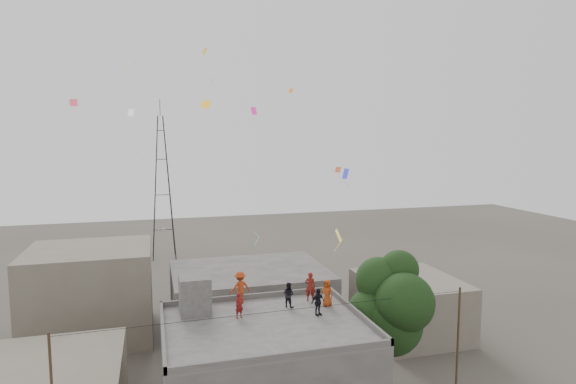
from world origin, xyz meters
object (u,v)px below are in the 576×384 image
tree (392,306)px  person_red_adult (310,286)px  stair_head_box (195,294)px  transmission_tower (162,187)px

tree → person_red_adult: 4.67m
stair_head_box → person_red_adult: 6.49m
transmission_tower → person_red_adult: bearing=-78.9°
person_red_adult → transmission_tower: bearing=-55.0°
tree → stair_head_box: bearing=169.3°
stair_head_box → person_red_adult: size_ratio=1.21×
tree → person_red_adult: (-4.08, 2.13, 0.82)m
tree → person_red_adult: tree is taller
stair_head_box → transmission_tower: (-0.80, 37.40, 1.97)m
stair_head_box → transmission_tower: size_ratio=0.10×
stair_head_box → transmission_tower: bearing=91.2°
transmission_tower → person_red_adult: (7.29, -37.27, -2.14)m
transmission_tower → person_red_adult: 38.04m
stair_head_box → tree: size_ratio=0.22×
stair_head_box → transmission_tower: 37.46m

